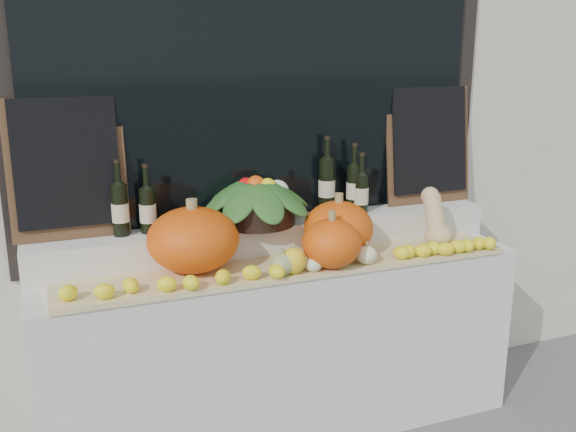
{
  "coord_description": "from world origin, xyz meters",
  "views": [
    {
      "loc": [
        -1.02,
        -1.17,
        1.88
      ],
      "look_at": [
        0.0,
        1.45,
        1.12
      ],
      "focal_mm": 40.0,
      "sensor_mm": 36.0,
      "label": 1
    }
  ],
  "objects_px": {
    "wine_bottle_tall": "(327,185)",
    "produce_bowl": "(256,200)",
    "butternut_squash": "(436,222)",
    "pumpkin_right": "(338,228)",
    "pumpkin_left": "(193,240)"
  },
  "relations": [
    {
      "from": "pumpkin_right",
      "to": "wine_bottle_tall",
      "type": "relative_size",
      "value": 0.84
    },
    {
      "from": "butternut_squash",
      "to": "produce_bowl",
      "type": "distance_m",
      "value": 0.89
    },
    {
      "from": "produce_bowl",
      "to": "wine_bottle_tall",
      "type": "relative_size",
      "value": 1.45
    },
    {
      "from": "wine_bottle_tall",
      "to": "butternut_squash",
      "type": "bearing_deg",
      "value": -35.05
    },
    {
      "from": "butternut_squash",
      "to": "produce_bowl",
      "type": "relative_size",
      "value": 0.5
    },
    {
      "from": "pumpkin_left",
      "to": "produce_bowl",
      "type": "height_order",
      "value": "produce_bowl"
    },
    {
      "from": "pumpkin_left",
      "to": "pumpkin_right",
      "type": "relative_size",
      "value": 1.23
    },
    {
      "from": "wine_bottle_tall",
      "to": "produce_bowl",
      "type": "bearing_deg",
      "value": -172.31
    },
    {
      "from": "pumpkin_right",
      "to": "wine_bottle_tall",
      "type": "height_order",
      "value": "wine_bottle_tall"
    },
    {
      "from": "pumpkin_left",
      "to": "wine_bottle_tall",
      "type": "distance_m",
      "value": 0.79
    },
    {
      "from": "pumpkin_right",
      "to": "produce_bowl",
      "type": "bearing_deg",
      "value": 148.21
    },
    {
      "from": "pumpkin_left",
      "to": "butternut_squash",
      "type": "height_order",
      "value": "butternut_squash"
    },
    {
      "from": "pumpkin_right",
      "to": "produce_bowl",
      "type": "height_order",
      "value": "produce_bowl"
    },
    {
      "from": "pumpkin_right",
      "to": "butternut_squash",
      "type": "relative_size",
      "value": 1.15
    },
    {
      "from": "butternut_squash",
      "to": "wine_bottle_tall",
      "type": "bearing_deg",
      "value": 144.95
    }
  ]
}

